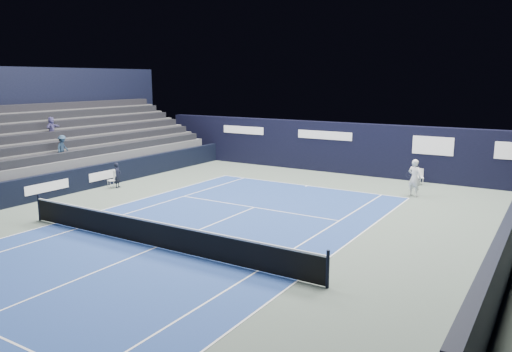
{
  "coord_description": "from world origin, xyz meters",
  "views": [
    {
      "loc": [
        11.59,
        -12.13,
        5.73
      ],
      "look_at": [
        -0.35,
        7.12,
        1.3
      ],
      "focal_mm": 35.0,
      "sensor_mm": 36.0,
      "label": 1
    }
  ],
  "objects_px": {
    "line_judge_chair": "(113,178)",
    "tennis_player": "(415,178)",
    "folding_chair_back_a": "(417,175)",
    "tennis_net": "(156,233)",
    "folding_chair_back_b": "(420,176)"
  },
  "relations": [
    {
      "from": "folding_chair_back_a",
      "to": "line_judge_chair",
      "type": "bearing_deg",
      "value": -132.62
    },
    {
      "from": "folding_chair_back_b",
      "to": "line_judge_chair",
      "type": "bearing_deg",
      "value": -165.18
    },
    {
      "from": "folding_chair_back_b",
      "to": "tennis_net",
      "type": "height_order",
      "value": "tennis_net"
    },
    {
      "from": "folding_chair_back_a",
      "to": "tennis_player",
      "type": "height_order",
      "value": "tennis_player"
    },
    {
      "from": "line_judge_chair",
      "to": "tennis_net",
      "type": "distance_m",
      "value": 10.47
    },
    {
      "from": "line_judge_chair",
      "to": "tennis_player",
      "type": "distance_m",
      "value": 15.56
    },
    {
      "from": "folding_chair_back_b",
      "to": "tennis_net",
      "type": "bearing_deg",
      "value": -128.09
    },
    {
      "from": "line_judge_chair",
      "to": "tennis_player",
      "type": "relative_size",
      "value": 0.48
    },
    {
      "from": "tennis_net",
      "to": "folding_chair_back_b",
      "type": "bearing_deg",
      "value": 71.81
    },
    {
      "from": "tennis_net",
      "to": "tennis_player",
      "type": "height_order",
      "value": "tennis_player"
    },
    {
      "from": "tennis_player",
      "to": "tennis_net",
      "type": "bearing_deg",
      "value": -113.95
    },
    {
      "from": "folding_chair_back_a",
      "to": "tennis_net",
      "type": "height_order",
      "value": "tennis_net"
    },
    {
      "from": "folding_chair_back_a",
      "to": "folding_chair_back_b",
      "type": "relative_size",
      "value": 1.03
    },
    {
      "from": "tennis_player",
      "to": "folding_chair_back_b",
      "type": "bearing_deg",
      "value": 98.71
    },
    {
      "from": "folding_chair_back_a",
      "to": "tennis_net",
      "type": "bearing_deg",
      "value": -95.3
    }
  ]
}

